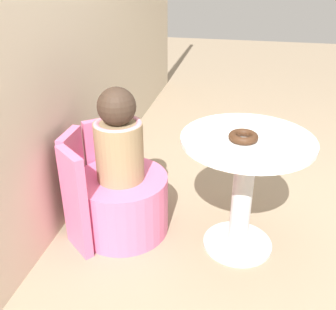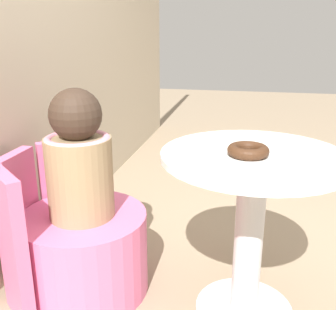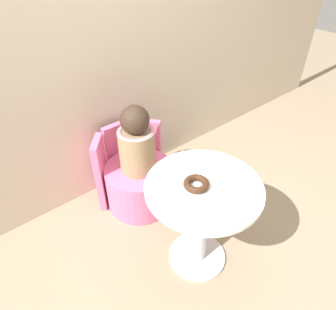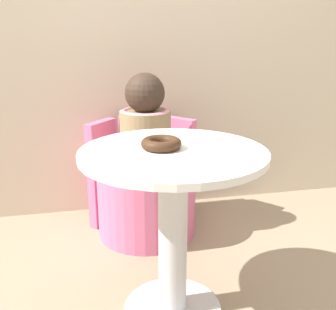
% 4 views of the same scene
% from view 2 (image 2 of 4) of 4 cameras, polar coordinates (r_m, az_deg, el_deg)
% --- Properties ---
extents(round_table, '(0.66, 0.66, 0.67)m').
position_cam_2_polar(round_table, '(1.48, 11.93, -7.34)').
color(round_table, silver).
rests_on(round_table, ground_plane).
extents(tub_chair, '(0.53, 0.53, 0.35)m').
position_cam_2_polar(tub_chair, '(1.75, -11.88, -13.64)').
color(tub_chair, '#DB6693').
rests_on(tub_chair, ground_plane).
extents(booth_backrest, '(0.62, 0.23, 0.60)m').
position_cam_2_polar(booth_backrest, '(1.79, -18.65, -9.09)').
color(booth_backrest, '#DB6693').
rests_on(booth_backrest, ground_plane).
extents(child_figure, '(0.26, 0.26, 0.52)m').
position_cam_2_polar(child_figure, '(1.58, -12.82, -0.69)').
color(child_figure, '#937A56').
rests_on(child_figure, tub_chair).
extents(donut, '(0.14, 0.14, 0.04)m').
position_cam_2_polar(donut, '(1.37, 11.56, 0.65)').
color(donut, '#3D2314').
rests_on(donut, round_table).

